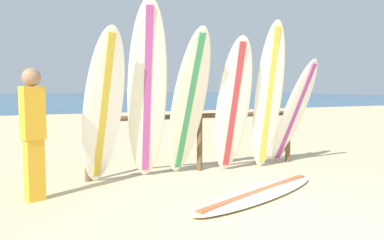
{
  "coord_description": "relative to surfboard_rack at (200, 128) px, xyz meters",
  "views": [
    {
      "loc": [
        -2.59,
        -2.92,
        1.36
      ],
      "look_at": [
        0.14,
        3.07,
        0.81
      ],
      "focal_mm": 36.29,
      "sensor_mm": 36.0,
      "label": 1
    }
  ],
  "objects": [
    {
      "name": "ground_plane",
      "position": [
        -0.14,
        -2.77,
        -0.71
      ],
      "size": [
        120.0,
        120.0,
        0.0
      ],
      "primitive_type": "plane",
      "color": "#D3BC8C"
    },
    {
      "name": "ocean_water",
      "position": [
        -0.14,
        55.23,
        -0.7
      ],
      "size": [
        120.0,
        80.0,
        0.01
      ],
      "primitive_type": "cube",
      "color": "#1E5984",
      "rests_on": "ground"
    },
    {
      "name": "surfboard_rack",
      "position": [
        0.0,
        0.0,
        0.0
      ],
      "size": [
        3.7,
        0.09,
        1.05
      ],
      "color": "brown",
      "rests_on": "ground"
    },
    {
      "name": "surfboard_leaning_far_left",
      "position": [
        -1.65,
        -0.4,
        0.37
      ],
      "size": [
        0.67,
        0.9,
        2.16
      ],
      "color": "white",
      "rests_on": "ground"
    },
    {
      "name": "surfboard_leaning_left",
      "position": [
        -1.01,
        -0.37,
        0.57
      ],
      "size": [
        0.72,
        0.98,
        2.56
      ],
      "color": "silver",
      "rests_on": "ground"
    },
    {
      "name": "surfboard_leaning_center_left",
      "position": [
        -0.39,
        -0.42,
        0.4
      ],
      "size": [
        0.55,
        1.03,
        2.22
      ],
      "color": "silver",
      "rests_on": "ground"
    },
    {
      "name": "surfboard_leaning_center",
      "position": [
        0.38,
        -0.43,
        0.36
      ],
      "size": [
        0.62,
        0.73,
        2.14
      ],
      "color": "white",
      "rests_on": "ground"
    },
    {
      "name": "surfboard_leaning_center_right",
      "position": [
        1.04,
        -0.43,
        0.5
      ],
      "size": [
        0.58,
        0.72,
        2.42
      ],
      "color": "silver",
      "rests_on": "ground"
    },
    {
      "name": "surfboard_leaning_right",
      "position": [
        1.68,
        -0.3,
        0.22
      ],
      "size": [
        0.71,
        0.99,
        1.85
      ],
      "color": "white",
      "rests_on": "ground"
    },
    {
      "name": "surfboard_lying_on_sand",
      "position": [
        0.02,
        -1.68,
        -0.67
      ],
      "size": [
        2.49,
        1.44,
        0.08
      ],
      "color": "white",
      "rests_on": "ground"
    },
    {
      "name": "beachgoer_standing",
      "position": [
        -2.55,
        -0.73,
        0.17
      ],
      "size": [
        0.3,
        0.25,
        1.59
      ],
      "color": "gold",
      "rests_on": "ground"
    }
  ]
}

